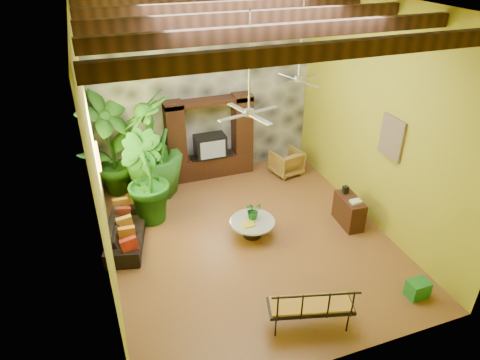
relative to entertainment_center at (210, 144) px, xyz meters
name	(u,v)px	position (x,y,z in m)	size (l,w,h in m)	color
ground	(250,237)	(0.00, -3.14, -0.97)	(7.00, 7.00, 0.00)	brown
ceiling	(253,4)	(0.00, -3.14, 4.03)	(6.00, 7.00, 0.02)	silver
back_wall	(204,87)	(0.00, 0.36, 1.53)	(6.00, 0.02, 5.00)	#A9A526
left_wall	(95,161)	(-3.00, -3.14, 1.53)	(0.02, 7.00, 5.00)	#A9A526
right_wall	(378,119)	(3.00, -3.14, 1.53)	(0.02, 7.00, 5.00)	#A9A526
stone_accent_wall	(205,87)	(0.00, 0.30, 1.53)	(5.98, 0.10, 4.98)	#313538
ceiling_beams	(253,17)	(0.00, -3.14, 3.81)	(5.95, 5.36, 0.22)	#341A10
entertainment_center	(210,144)	(0.00, 0.00, 0.00)	(2.40, 0.55, 2.30)	black
ceiling_fan_front	(249,102)	(-0.20, -3.54, 2.44)	(1.28, 1.28, 1.86)	#B9B9BE
ceiling_fan_back	(299,70)	(1.60, -1.94, 2.44)	(1.28, 1.28, 1.86)	#B9B9BE
wall_art_mask	(98,156)	(-2.96, -2.14, 1.13)	(0.06, 0.32, 0.55)	orange
wall_art_painting	(392,138)	(2.96, -3.74, 1.33)	(0.06, 0.70, 0.90)	#215A7B
sofa	(126,232)	(-2.65, -2.37, -0.69)	(1.91, 0.75, 0.56)	black
wicker_armchair	(286,162)	(2.07, -0.65, -0.61)	(0.76, 0.79, 0.72)	olive
tall_plant_a	(110,145)	(-2.65, -0.13, 0.45)	(1.49, 1.01, 2.82)	#27631A
tall_plant_b	(145,178)	(-2.03, -1.58, 0.14)	(1.22, 0.98, 2.21)	#185917
tall_plant_c	(151,146)	(-1.66, -0.44, 0.41)	(1.54, 1.54, 2.75)	#27691B
coffee_table	(252,226)	(0.08, -3.08, -0.71)	(1.03, 1.03, 0.40)	black
centerpiece_plant	(253,210)	(0.14, -2.97, -0.36)	(0.37, 0.32, 0.41)	#185E1F
yellow_tray	(248,225)	(-0.06, -3.21, -0.55)	(0.28, 0.20, 0.03)	yellow
iron_bench	(313,306)	(0.10, -5.93, -0.43)	(1.55, 0.90, 0.57)	black
side_console	(349,211)	(2.40, -3.42, -0.61)	(0.40, 0.89, 0.71)	#371811
green_bin	(418,289)	(2.37, -5.92, -0.79)	(0.40, 0.30, 0.35)	#1B681C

